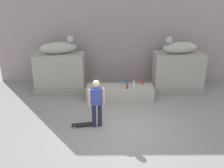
{
  "coord_description": "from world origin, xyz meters",
  "views": [
    {
      "loc": [
        -0.43,
        -7.55,
        4.52
      ],
      "look_at": [
        -0.35,
        1.37,
        1.1
      ],
      "focal_mm": 41.65,
      "sensor_mm": 36.0,
      "label": 1
    }
  ],
  "objects_px": {
    "bottle_blue": "(127,81)",
    "statue_reclining_right": "(179,47)",
    "bottle_red": "(142,82)",
    "bottle_clear": "(134,84)",
    "skater": "(97,101)",
    "bottle_brown": "(127,86)",
    "skateboard": "(84,124)",
    "statue_reclining_left": "(59,47)"
  },
  "relations": [
    {
      "from": "statue_reclining_left",
      "to": "statue_reclining_right",
      "type": "distance_m",
      "value": 5.29
    },
    {
      "from": "bottle_blue",
      "to": "skateboard",
      "type": "bearing_deg",
      "value": -122.17
    },
    {
      "from": "bottle_clear",
      "to": "bottle_red",
      "type": "bearing_deg",
      "value": 30.54
    },
    {
      "from": "statue_reclining_left",
      "to": "bottle_blue",
      "type": "relative_size",
      "value": 6.13
    },
    {
      "from": "bottle_blue",
      "to": "bottle_red",
      "type": "height_order",
      "value": "bottle_blue"
    },
    {
      "from": "statue_reclining_right",
      "to": "bottle_clear",
      "type": "xyz_separation_m",
      "value": [
        -2.08,
        -1.19,
        -1.27
      ]
    },
    {
      "from": "statue_reclining_right",
      "to": "skateboard",
      "type": "bearing_deg",
      "value": 29.16
    },
    {
      "from": "skateboard",
      "to": "bottle_blue",
      "type": "distance_m",
      "value": 3.11
    },
    {
      "from": "bottle_brown",
      "to": "bottle_red",
      "type": "bearing_deg",
      "value": 32.78
    },
    {
      "from": "bottle_brown",
      "to": "bottle_clear",
      "type": "bearing_deg",
      "value": 35.58
    },
    {
      "from": "statue_reclining_right",
      "to": "skateboard",
      "type": "relative_size",
      "value": 2.04
    },
    {
      "from": "statue_reclining_right",
      "to": "bottle_blue",
      "type": "distance_m",
      "value": 2.81
    },
    {
      "from": "statue_reclining_left",
      "to": "skater",
      "type": "bearing_deg",
      "value": -76.22
    },
    {
      "from": "bottle_brown",
      "to": "skateboard",
      "type": "bearing_deg",
      "value": -128.28
    },
    {
      "from": "skater",
      "to": "skateboard",
      "type": "xyz_separation_m",
      "value": [
        -0.46,
        -0.0,
        -0.86
      ]
    },
    {
      "from": "bottle_brown",
      "to": "skater",
      "type": "bearing_deg",
      "value": -119.36
    },
    {
      "from": "skateboard",
      "to": "bottle_blue",
      "type": "height_order",
      "value": "bottle_blue"
    },
    {
      "from": "bottle_brown",
      "to": "bottle_blue",
      "type": "distance_m",
      "value": 0.54
    },
    {
      "from": "skater",
      "to": "bottle_brown",
      "type": "relative_size",
      "value": 6.48
    },
    {
      "from": "skater",
      "to": "skateboard",
      "type": "height_order",
      "value": "skater"
    },
    {
      "from": "statue_reclining_left",
      "to": "bottle_red",
      "type": "xyz_separation_m",
      "value": [
        3.6,
        -0.98,
        -1.29
      ]
    },
    {
      "from": "bottle_red",
      "to": "bottle_clear",
      "type": "bearing_deg",
      "value": -149.46
    },
    {
      "from": "statue_reclining_right",
      "to": "skater",
      "type": "xyz_separation_m",
      "value": [
        -3.51,
        -3.44,
        -1.03
      ]
    },
    {
      "from": "skateboard",
      "to": "bottle_red",
      "type": "height_order",
      "value": "bottle_red"
    },
    {
      "from": "bottle_blue",
      "to": "statue_reclining_right",
      "type": "bearing_deg",
      "value": 20.03
    },
    {
      "from": "bottle_red",
      "to": "statue_reclining_left",
      "type": "bearing_deg",
      "value": 164.68
    },
    {
      "from": "statue_reclining_left",
      "to": "skateboard",
      "type": "relative_size",
      "value": 2.05
    },
    {
      "from": "bottle_brown",
      "to": "bottle_red",
      "type": "relative_size",
      "value": 0.99
    },
    {
      "from": "bottle_red",
      "to": "bottle_blue",
      "type": "bearing_deg",
      "value": 170.13
    },
    {
      "from": "skater",
      "to": "skateboard",
      "type": "relative_size",
      "value": 2.03
    },
    {
      "from": "statue_reclining_left",
      "to": "bottle_red",
      "type": "height_order",
      "value": "statue_reclining_left"
    },
    {
      "from": "skater",
      "to": "bottle_clear",
      "type": "xyz_separation_m",
      "value": [
        1.43,
        2.24,
        -0.25
      ]
    },
    {
      "from": "statue_reclining_left",
      "to": "bottle_clear",
      "type": "height_order",
      "value": "statue_reclining_left"
    },
    {
      "from": "statue_reclining_left",
      "to": "bottle_blue",
      "type": "xyz_separation_m",
      "value": [
        2.94,
        -0.87,
        -1.29
      ]
    },
    {
      "from": "skater",
      "to": "bottle_red",
      "type": "relative_size",
      "value": 6.42
    },
    {
      "from": "skater",
      "to": "bottle_red",
      "type": "distance_m",
      "value": 3.07
    },
    {
      "from": "bottle_brown",
      "to": "bottle_red",
      "type": "xyz_separation_m",
      "value": [
        0.67,
        0.43,
        0.0
      ]
    },
    {
      "from": "bottle_clear",
      "to": "bottle_red",
      "type": "distance_m",
      "value": 0.44
    },
    {
      "from": "skater",
      "to": "bottle_brown",
      "type": "distance_m",
      "value": 2.36
    },
    {
      "from": "statue_reclining_right",
      "to": "bottle_clear",
      "type": "bearing_deg",
      "value": 18.17
    },
    {
      "from": "statue_reclining_right",
      "to": "bottle_blue",
      "type": "height_order",
      "value": "statue_reclining_right"
    },
    {
      "from": "skateboard",
      "to": "bottle_red",
      "type": "relative_size",
      "value": 3.16
    }
  ]
}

